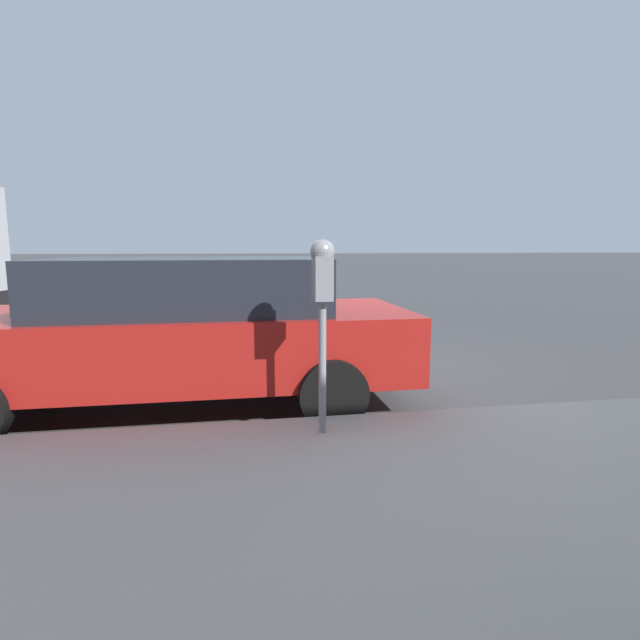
% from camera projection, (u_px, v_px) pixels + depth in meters
% --- Properties ---
extents(ground_plane, '(220.00, 220.00, 0.00)m').
position_uv_depth(ground_plane, '(329.00, 371.00, 6.63)').
color(ground_plane, '#424244').
extents(parking_meter, '(0.21, 0.19, 1.53)m').
position_uv_depth(parking_meter, '(322.00, 287.00, 3.84)').
color(parking_meter, gray).
rests_on(parking_meter, sidewalk).
extents(car_red, '(2.09, 4.88, 1.53)m').
position_uv_depth(car_red, '(177.00, 329.00, 5.13)').
color(car_red, '#B21E19').
rests_on(car_red, ground_plane).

